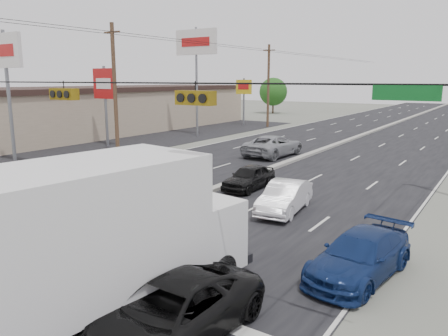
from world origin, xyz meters
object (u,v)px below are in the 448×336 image
at_px(utility_pole_left_b, 115,90).
at_px(pole_sign_far, 244,91).
at_px(pole_sign_mid, 105,88).
at_px(queue_car_b, 285,197).
at_px(tan_sedan, 0,267).
at_px(black_suv, 172,313).
at_px(tree_left_far, 273,92).
at_px(red_sedan, 153,215).
at_px(utility_pole_left_c, 268,85).
at_px(queue_car_a, 249,177).
at_px(box_truck, 112,236).
at_px(oncoming_far, 274,146).
at_px(pole_sign_billboard, 196,49).
at_px(queue_car_d, 360,256).
at_px(oncoming_near, 134,163).
at_px(pole_sign_near, 5,61).

height_order(utility_pole_left_b, pole_sign_far, utility_pole_left_b).
xyz_separation_m(pole_sign_mid, queue_car_b, (21.83, -9.24, -4.43)).
xyz_separation_m(tan_sedan, black_suv, (5.60, 0.80, -0.02)).
xyz_separation_m(tree_left_far, red_sedan, (23.58, -56.36, -3.06)).
relative_size(utility_pole_left_c, queue_car_b, 2.41).
height_order(tan_sedan, queue_car_a, tan_sedan).
distance_m(utility_pole_left_b, queue_car_a, 15.02).
relative_size(pole_sign_mid, box_truck, 0.86).
height_order(box_truck, oncoming_far, box_truck).
bearing_deg(pole_sign_billboard, queue_car_a, -46.14).
height_order(tree_left_far, queue_car_d, tree_left_far).
xyz_separation_m(pole_sign_far, black_suv, (23.00, -41.66, -3.71)).
xyz_separation_m(utility_pole_left_c, black_suv, (19.50, -41.66, -4.41)).
height_order(pole_sign_far, oncoming_far, pole_sign_far).
relative_size(pole_sign_far, tree_left_far, 0.98).
bearing_deg(utility_pole_left_b, pole_sign_billboard, 98.75).
height_order(pole_sign_billboard, box_truck, pole_sign_billboard).
distance_m(red_sedan, queue_car_b, 6.06).
height_order(utility_pole_left_c, oncoming_near, utility_pole_left_c).
distance_m(box_truck, red_sedan, 6.26).
bearing_deg(queue_car_d, pole_sign_far, 133.34).
xyz_separation_m(utility_pole_left_c, queue_car_d, (22.10, -36.00, -4.44)).
bearing_deg(utility_pole_left_b, tree_left_far, 101.92).
height_order(pole_sign_far, box_truck, pole_sign_far).
xyz_separation_m(box_truck, queue_car_d, (4.67, 5.46, -1.38)).
height_order(utility_pole_left_c, queue_car_a, utility_pole_left_c).
bearing_deg(oncoming_far, tan_sedan, 101.87).
bearing_deg(oncoming_near, tree_left_far, -66.87).
bearing_deg(queue_car_b, tree_left_far, 110.43).
height_order(black_suv, queue_car_b, black_suv).
relative_size(queue_car_b, oncoming_near, 0.85).
bearing_deg(pole_sign_far, red_sedan, -64.19).
height_order(pole_sign_mid, tan_sedan, pole_sign_mid).
relative_size(tree_left_far, box_truck, 0.75).
relative_size(box_truck, black_suv, 1.64).
height_order(utility_pole_left_b, pole_sign_near, utility_pole_left_b).
height_order(pole_sign_near, pole_sign_far, pole_sign_near).
bearing_deg(utility_pole_left_b, utility_pole_left_c, 90.00).
relative_size(pole_sign_billboard, queue_car_d, 2.37).
bearing_deg(pole_sign_near, utility_pole_left_c, 85.53).
height_order(pole_sign_billboard, queue_car_a, pole_sign_billboard).
bearing_deg(pole_sign_near, oncoming_far, 46.71).
relative_size(queue_car_d, oncoming_near, 0.95).
bearing_deg(utility_pole_left_b, queue_car_d, -26.46).
bearing_deg(pole_sign_billboard, box_truck, -56.58).
height_order(pole_sign_far, red_sedan, pole_sign_far).
bearing_deg(pole_sign_near, queue_car_d, -9.23).
bearing_deg(utility_pole_left_c, queue_car_d, -58.45).
distance_m(pole_sign_mid, tan_sedan, 27.87).
relative_size(tan_sedan, queue_car_b, 1.18).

